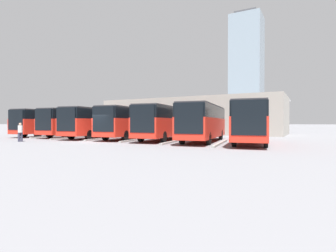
{
  "coord_description": "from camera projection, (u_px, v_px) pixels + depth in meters",
  "views": [
    {
      "loc": [
        -17.44,
        17.88,
        1.78
      ],
      "look_at": [
        -4.72,
        -5.52,
        1.44
      ],
      "focal_mm": 28.0,
      "sensor_mm": 36.0,
      "label": 1
    }
  ],
  "objects": [
    {
      "name": "station_building",
      "position": [
        192.0,
        116.0,
        43.86
      ],
      "size": [
        29.1,
        13.58,
        5.67
      ],
      "color": "#A8A399",
      "rests_on": "ground_plane"
    },
    {
      "name": "curb_divider_2",
      "position": [
        138.0,
        140.0,
        26.45
      ],
      "size": [
        1.42,
        7.41,
        0.15
      ],
      "primitive_type": "cube",
      "rotation": [
        0.0,
        0.0,
        0.16
      ],
      "color": "#9E9E99",
      "rests_on": "ground_plane"
    },
    {
      "name": "curb_divider_1",
      "position": [
        175.0,
        141.0,
        24.06
      ],
      "size": [
        1.42,
        7.41,
        0.15
      ],
      "primitive_type": "cube",
      "rotation": [
        0.0,
        0.0,
        0.16
      ],
      "color": "#9E9E99",
      "rests_on": "ground_plane"
    },
    {
      "name": "pedestrian",
      "position": [
        20.0,
        132.0,
        24.51
      ],
      "size": [
        0.53,
        0.53,
        1.77
      ],
      "rotation": [
        0.0,
        0.0,
        1.07
      ],
      "color": "#38384C",
      "rests_on": "ground_plane"
    },
    {
      "name": "bus_4",
      "position": [
        99.0,
        122.0,
        30.66
      ],
      "size": [
        4.22,
        11.34,
        3.4
      ],
      "rotation": [
        0.0,
        0.0,
        0.16
      ],
      "color": "red",
      "rests_on": "ground_plane"
    },
    {
      "name": "curb_divider_4",
      "position": [
        75.0,
        137.0,
        30.28
      ],
      "size": [
        1.42,
        7.41,
        0.15
      ],
      "primitive_type": "cube",
      "rotation": [
        0.0,
        0.0,
        0.16
      ],
      "color": "#9E9E99",
      "rests_on": "ground_plane"
    },
    {
      "name": "bus_5",
      "position": [
        77.0,
        122.0,
        33.33
      ],
      "size": [
        4.22,
        11.34,
        3.4
      ],
      "rotation": [
        0.0,
        0.0,
        0.16
      ],
      "color": "red",
      "rests_on": "ground_plane"
    },
    {
      "name": "bus_2",
      "position": [
        165.0,
        122.0,
        26.83
      ],
      "size": [
        4.22,
        11.34,
        3.4
      ],
      "rotation": [
        0.0,
        0.0,
        0.16
      ],
      "color": "red",
      "rests_on": "ground_plane"
    },
    {
      "name": "bus_0",
      "position": [
        251.0,
        121.0,
        22.23
      ],
      "size": [
        4.22,
        11.34,
        3.4
      ],
      "rotation": [
        0.0,
        0.0,
        0.16
      ],
      "color": "red",
      "rests_on": "ground_plane"
    },
    {
      "name": "bus_6",
      "position": [
        52.0,
        122.0,
        35.09
      ],
      "size": [
        4.22,
        11.34,
        3.4
      ],
      "rotation": [
        0.0,
        0.0,
        0.16
      ],
      "color": "red",
      "rests_on": "ground_plane"
    },
    {
      "name": "curb_divider_0",
      "position": [
        220.0,
        143.0,
        21.85
      ],
      "size": [
        1.42,
        7.41,
        0.15
      ],
      "primitive_type": "cube",
      "rotation": [
        0.0,
        0.0,
        0.16
      ],
      "color": "#9E9E99",
      "rests_on": "ground_plane"
    },
    {
      "name": "ground_plane",
      "position": [
        94.0,
        142.0,
        24.06
      ],
      "size": [
        600.0,
        600.0,
        0.0
      ],
      "primitive_type": "plane",
      "color": "gray"
    },
    {
      "name": "bus_1",
      "position": [
        204.0,
        122.0,
        24.44
      ],
      "size": [
        4.22,
        11.34,
        3.4
      ],
      "rotation": [
        0.0,
        0.0,
        0.16
      ],
      "color": "red",
      "rests_on": "ground_plane"
    },
    {
      "name": "office_tower",
      "position": [
        247.0,
        70.0,
        183.85
      ],
      "size": [
        20.88,
        20.88,
        78.56
      ],
      "color": "#93A8B7",
      "rests_on": "ground_plane"
    },
    {
      "name": "curb_divider_5",
      "position": [
        54.0,
        136.0,
        32.96
      ],
      "size": [
        1.42,
        7.41,
        0.15
      ],
      "primitive_type": "cube",
      "rotation": [
        0.0,
        0.0,
        0.16
      ],
      "color": "#9E9E99",
      "rests_on": "ground_plane"
    },
    {
      "name": "curb_divider_3",
      "position": [
        106.0,
        138.0,
        28.62
      ],
      "size": [
        1.42,
        7.41,
        0.15
      ],
      "primitive_type": "cube",
      "rotation": [
        0.0,
        0.0,
        0.16
      ],
      "color": "#9E9E99",
      "rests_on": "ground_plane"
    },
    {
      "name": "bus_3",
      "position": [
        131.0,
        122.0,
        29.0
      ],
      "size": [
        4.22,
        11.34,
        3.4
      ],
      "rotation": [
        0.0,
        0.0,
        0.16
      ],
      "color": "red",
      "rests_on": "ground_plane"
    }
  ]
}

